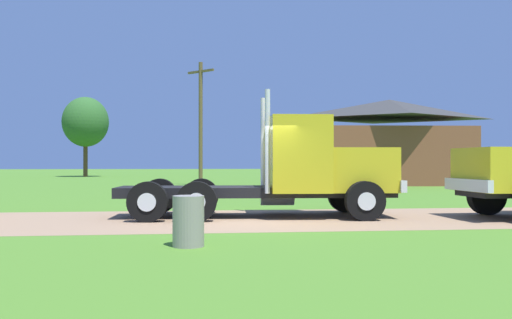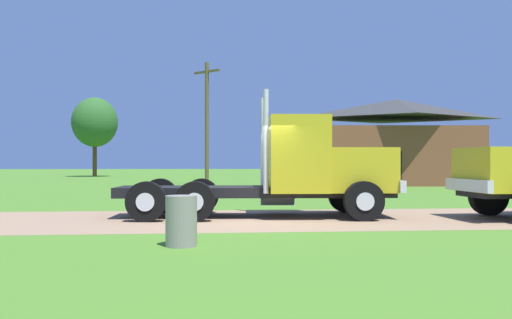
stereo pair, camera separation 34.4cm
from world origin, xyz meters
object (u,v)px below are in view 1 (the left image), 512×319
(truck_foreground_white, at_px, (299,171))
(steel_barrel, at_px, (188,221))
(utility_pole_near, at_px, (201,120))
(shed_building, at_px, (390,143))

(truck_foreground_white, xyz_separation_m, steel_barrel, (-2.99, -4.95, -0.84))
(steel_barrel, relative_size, utility_pole_near, 0.12)
(truck_foreground_white, relative_size, utility_pole_near, 0.98)
(truck_foreground_white, distance_m, shed_building, 22.67)
(truck_foreground_white, bearing_deg, steel_barrel, -121.16)
(utility_pole_near, bearing_deg, shed_building, 2.31)
(steel_barrel, relative_size, shed_building, 0.09)
(truck_foreground_white, height_order, steel_barrel, truck_foreground_white)
(shed_building, relative_size, utility_pole_near, 1.34)
(shed_building, bearing_deg, utility_pole_near, -177.69)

